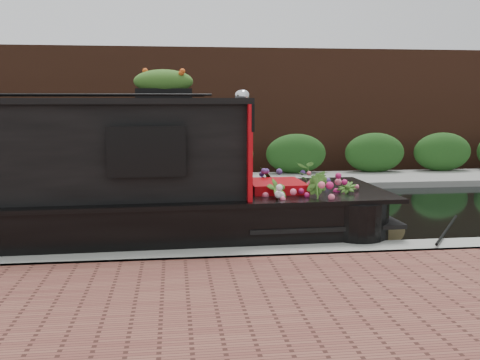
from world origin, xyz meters
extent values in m
plane|color=black|center=(0.00, 0.00, 0.00)|extent=(80.00, 80.00, 0.00)
cube|color=gray|center=(0.00, -3.30, 0.00)|extent=(40.00, 0.60, 0.50)
cube|color=gray|center=(0.00, 4.20, 0.00)|extent=(40.00, 2.40, 0.34)
cube|color=#1F4918|center=(0.00, 5.10, 0.00)|extent=(40.00, 1.10, 2.80)
cube|color=#4B2719|center=(0.00, 7.20, 0.00)|extent=(40.00, 1.00, 8.00)
cube|color=#B1070D|center=(1.78, -2.04, 1.55)|extent=(0.11, 1.91, 1.47)
cube|color=black|center=(0.34, -3.01, 1.63)|extent=(0.98, 0.06, 0.60)
cube|color=#B1070D|center=(2.35, -2.04, 0.76)|extent=(0.90, 1.00, 0.54)
sphere|color=silver|center=(1.80, -2.19, 2.41)|extent=(0.20, 0.20, 0.20)
sphere|color=silver|center=(1.80, -1.89, 2.41)|extent=(0.20, 0.20, 0.20)
cube|color=black|center=(0.57, -2.04, 2.45)|extent=(0.87, 0.30, 0.15)
ellipsoid|color=#D35017|center=(0.57, -2.04, 2.65)|extent=(0.95, 0.30, 0.26)
imported|color=#3C6D24|center=(2.25, -2.71, 0.83)|extent=(0.43, 0.40, 0.68)
imported|color=#3C6D24|center=(2.83, -2.76, 0.86)|extent=(0.39, 0.46, 0.75)
imported|color=#3C6D24|center=(3.22, -1.35, 0.86)|extent=(0.80, 0.74, 0.74)
imported|color=#3C6D24|center=(3.43, -2.37, 0.77)|extent=(0.44, 0.44, 0.56)
imported|color=#3C6D24|center=(2.33, -1.35, 0.84)|extent=(0.30, 0.40, 0.69)
cylinder|color=brown|center=(4.34, -2.04, 0.18)|extent=(0.36, 0.38, 0.36)
camera|label=1|loc=(0.71, -10.50, 2.35)|focal=40.00mm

